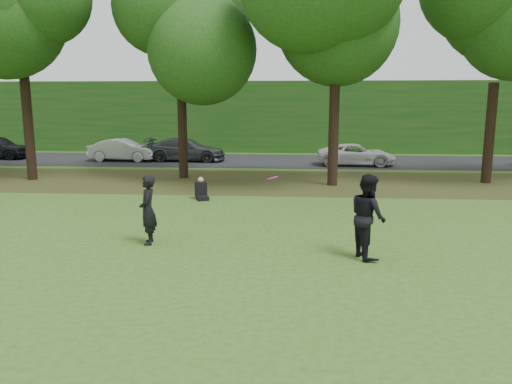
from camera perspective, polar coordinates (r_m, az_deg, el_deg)
ground at (r=10.53m, az=-8.78°, el=-10.31°), size 120.00×120.00×0.00m
leaf_litter at (r=22.99m, az=-1.43°, el=1.22°), size 60.00×7.00×0.01m
street at (r=30.88m, az=0.09°, el=3.62°), size 70.00×7.00×0.02m
far_hedge at (r=36.66m, az=0.81°, el=8.62°), size 70.00×3.00×5.00m
player_left at (r=13.22m, az=-12.25°, el=-2.04°), size 0.56×0.73×1.80m
player_right at (r=12.08m, az=12.68°, el=-2.72°), size 1.01×1.16×2.02m
parked_cars at (r=30.00m, az=-3.40°, el=4.73°), size 37.94×3.64×1.48m
frisbee at (r=12.44m, az=1.88°, el=1.62°), size 0.27×0.29×0.15m
seated_person at (r=19.03m, az=-6.27°, el=0.14°), size 0.65×0.83×0.83m
tree_line at (r=23.03m, az=-2.44°, el=20.83°), size 55.30×7.90×12.31m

